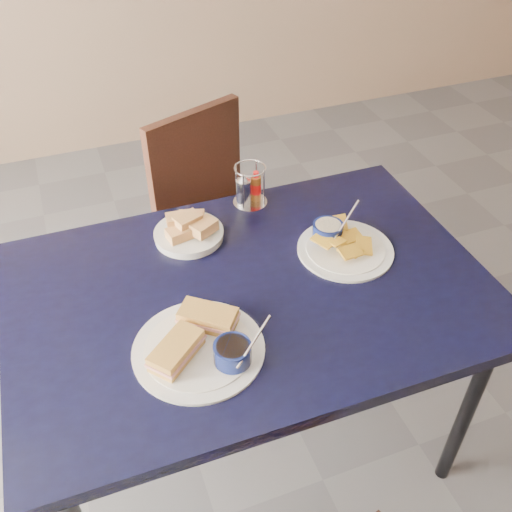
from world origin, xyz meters
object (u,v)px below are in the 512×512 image
object	(u,v)px
sandwich_plate	(202,343)
condiment_caddy	(249,189)
dining_table	(251,303)
bread_basket	(189,230)
plantain_plate	(339,243)
chair_far	(220,206)

from	to	relation	value
sandwich_plate	condiment_caddy	world-z (taller)	condiment_caddy
dining_table	bread_basket	distance (m)	0.30
plantain_plate	condiment_caddy	bearing A→B (deg)	119.39
chair_far	plantain_plate	bearing A→B (deg)	-75.57
plantain_plate	dining_table	bearing A→B (deg)	-167.30
sandwich_plate	condiment_caddy	xyz separation A→B (m)	(0.31, 0.53, 0.03)
condiment_caddy	plantain_plate	bearing A→B (deg)	-60.61
plantain_plate	bread_basket	distance (m)	0.44
sandwich_plate	plantain_plate	world-z (taller)	same
chair_far	condiment_caddy	size ratio (longest dim) A/B	6.46
chair_far	plantain_plate	distance (m)	0.72
bread_basket	condiment_caddy	world-z (taller)	condiment_caddy
bread_basket	plantain_plate	bearing A→B (deg)	-26.45
dining_table	plantain_plate	bearing A→B (deg)	12.70
dining_table	sandwich_plate	world-z (taller)	sandwich_plate
plantain_plate	condiment_caddy	distance (m)	0.35
plantain_plate	condiment_caddy	xyz separation A→B (m)	(-0.17, 0.30, 0.04)
plantain_plate	bread_basket	xyz separation A→B (m)	(-0.40, 0.20, 0.01)
chair_far	dining_table	bearing A→B (deg)	-100.34
dining_table	chair_far	size ratio (longest dim) A/B	1.48
chair_far	bread_basket	bearing A→B (deg)	-116.72
dining_table	plantain_plate	xyz separation A→B (m)	(0.30, 0.07, 0.08)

